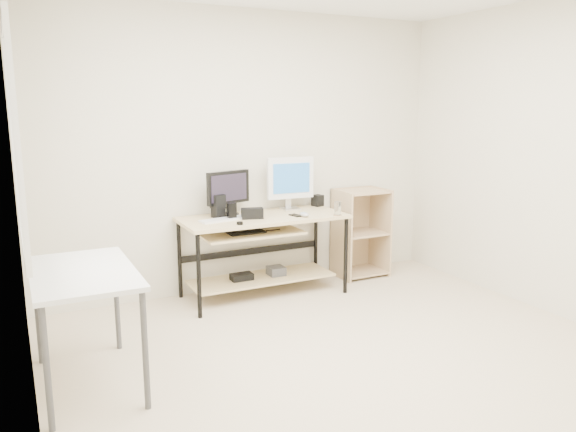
% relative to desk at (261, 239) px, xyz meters
% --- Properties ---
extents(room, '(4.01, 4.01, 2.62)m').
position_rel_desk_xyz_m(room, '(-0.11, -1.62, 0.78)').
color(room, beige).
rests_on(room, ground).
extents(desk, '(1.50, 0.65, 0.75)m').
position_rel_desk_xyz_m(desk, '(0.00, 0.00, 0.00)').
color(desk, '#D6BF88').
rests_on(desk, ground).
extents(side_table, '(0.60, 1.00, 0.75)m').
position_rel_desk_xyz_m(side_table, '(-1.65, -1.06, 0.13)').
color(side_table, silver).
rests_on(side_table, ground).
extents(shelf_unit, '(0.50, 0.40, 0.90)m').
position_rel_desk_xyz_m(shelf_unit, '(1.18, 0.16, -0.09)').
color(shelf_unit, tan).
rests_on(shelf_unit, ground).
extents(black_monitor, '(0.44, 0.18, 0.41)m').
position_rel_desk_xyz_m(black_monitor, '(-0.24, 0.16, 0.44)').
color(black_monitor, black).
rests_on(black_monitor, desk).
extents(white_imac, '(0.47, 0.15, 0.50)m').
position_rel_desk_xyz_m(white_imac, '(0.40, 0.18, 0.50)').
color(white_imac, silver).
rests_on(white_imac, desk).
extents(keyboard, '(0.47, 0.21, 0.02)m').
position_rel_desk_xyz_m(keyboard, '(-0.35, -0.02, 0.22)').
color(keyboard, silver).
rests_on(keyboard, desk).
extents(mouse, '(0.08, 0.12, 0.04)m').
position_rel_desk_xyz_m(mouse, '(0.35, -0.20, 0.23)').
color(mouse, '#B2B2B7').
rests_on(mouse, desk).
extents(center_speaker, '(0.20, 0.13, 0.09)m').
position_rel_desk_xyz_m(center_speaker, '(-0.11, -0.07, 0.26)').
color(center_speaker, black).
rests_on(center_speaker, desk).
extents(speaker_left, '(0.13, 0.13, 0.21)m').
position_rel_desk_xyz_m(speaker_left, '(-0.36, 0.11, 0.32)').
color(speaker_left, black).
rests_on(speaker_left, desk).
extents(speaker_right, '(0.11, 0.11, 0.11)m').
position_rel_desk_xyz_m(speaker_right, '(0.72, 0.22, 0.27)').
color(speaker_right, black).
rests_on(speaker_right, desk).
extents(audio_controller, '(0.08, 0.05, 0.15)m').
position_rel_desk_xyz_m(audio_controller, '(-0.28, -0.02, 0.29)').
color(audio_controller, black).
rests_on(audio_controller, desk).
extents(volume_puck, '(0.07, 0.07, 0.02)m').
position_rel_desk_xyz_m(volume_puck, '(-0.30, -0.25, 0.22)').
color(volume_puck, black).
rests_on(volume_puck, desk).
extents(smartphone, '(0.09, 0.14, 0.01)m').
position_rel_desk_xyz_m(smartphone, '(0.29, -0.12, 0.22)').
color(smartphone, black).
rests_on(smartphone, desk).
extents(coaster, '(0.10, 0.10, 0.01)m').
position_rel_desk_xyz_m(coaster, '(0.65, -0.28, 0.21)').
color(coaster, '#997145').
rests_on(coaster, desk).
extents(drinking_glass, '(0.08, 0.08, 0.12)m').
position_rel_desk_xyz_m(drinking_glass, '(0.65, -0.28, 0.28)').
color(drinking_glass, white).
rests_on(drinking_glass, coaster).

